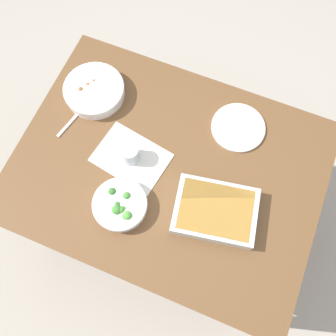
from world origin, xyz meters
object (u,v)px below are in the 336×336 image
(stew_bowl, at_px, (94,90))
(spoon_by_stew, at_px, (76,116))
(drink_cup, at_px, (130,154))
(broccoli_bowl, at_px, (120,205))
(spoon_by_broccoli, at_px, (139,188))
(baking_dish, at_px, (215,211))
(side_plate, at_px, (238,127))

(stew_bowl, xyz_separation_m, spoon_by_stew, (0.03, 0.13, -0.03))
(drink_cup, bearing_deg, broccoli_bowl, 103.40)
(stew_bowl, distance_m, drink_cup, 0.33)
(drink_cup, distance_m, spoon_by_stew, 0.30)
(stew_bowl, relative_size, broccoli_bowl, 1.23)
(spoon_by_broccoli, bearing_deg, baking_dish, -176.41)
(stew_bowl, height_order, side_plate, stew_bowl)
(stew_bowl, height_order, broccoli_bowl, broccoli_bowl)
(spoon_by_stew, bearing_deg, broccoli_bowl, 140.20)
(stew_bowl, xyz_separation_m, broccoli_bowl, (-0.30, 0.40, -0.00))
(broccoli_bowl, height_order, spoon_by_broccoli, broccoli_bowl)
(stew_bowl, distance_m, spoon_by_broccoli, 0.46)
(drink_cup, relative_size, spoon_by_stew, 0.49)
(stew_bowl, relative_size, side_plate, 1.15)
(drink_cup, bearing_deg, baking_dish, 167.18)
(baking_dish, bearing_deg, spoon_by_broccoli, 3.59)
(baking_dish, relative_size, spoon_by_stew, 1.91)
(broccoli_bowl, xyz_separation_m, side_plate, (-0.30, -0.48, -0.02))
(stew_bowl, xyz_separation_m, spoon_by_broccoli, (-0.34, 0.31, -0.03))
(broccoli_bowl, bearing_deg, side_plate, -122.26)
(broccoli_bowl, height_order, drink_cup, drink_cup)
(stew_bowl, distance_m, side_plate, 0.61)
(side_plate, relative_size, spoon_by_stew, 1.26)
(broccoli_bowl, xyz_separation_m, spoon_by_broccoli, (-0.03, -0.09, -0.03))
(baking_dish, distance_m, spoon_by_broccoli, 0.30)
(spoon_by_broccoli, bearing_deg, stew_bowl, -42.75)
(drink_cup, height_order, side_plate, drink_cup)
(drink_cup, height_order, spoon_by_broccoli, drink_cup)
(broccoli_bowl, height_order, baking_dish, broccoli_bowl)
(drink_cup, bearing_deg, side_plate, -141.05)
(baking_dish, height_order, side_plate, baking_dish)
(side_plate, distance_m, spoon_by_stew, 0.67)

